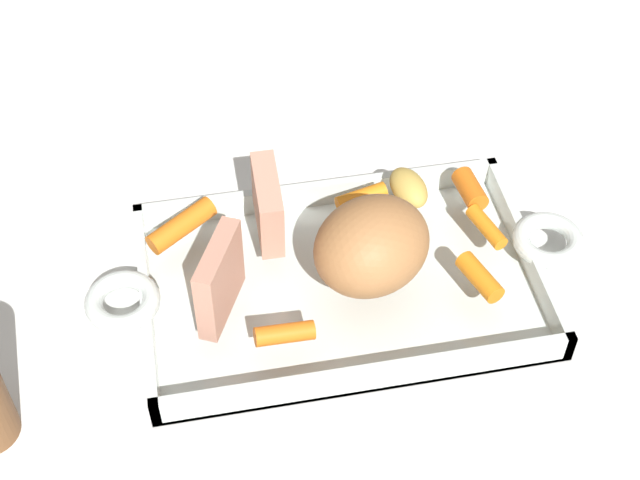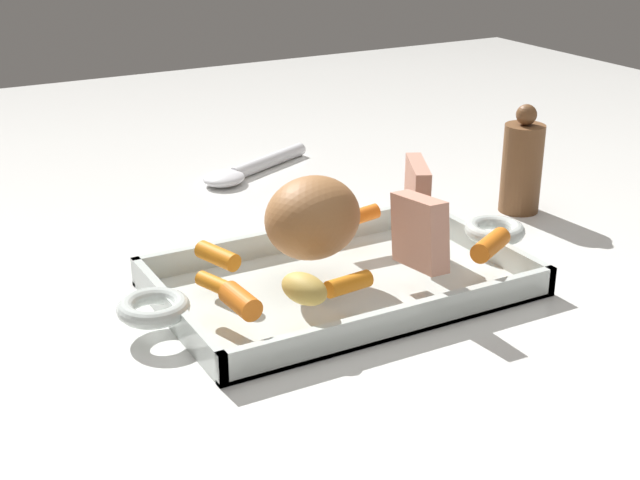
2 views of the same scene
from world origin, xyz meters
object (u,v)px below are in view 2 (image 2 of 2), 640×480
(roast_slice_thick, at_px, (417,197))
(baby_carrot_southwest, at_px, (358,217))
(roast_slice_outer, at_px, (420,232))
(pepper_mill, at_px, (522,166))
(pork_roast, at_px, (313,218))
(baby_carrot_northwest, at_px, (240,301))
(roasting_dish, at_px, (341,281))
(baby_carrot_long, at_px, (491,245))
(baby_carrot_center_right, at_px, (218,256))
(serving_spoon, at_px, (246,170))
(baby_carrot_center_left, at_px, (217,285))
(baby_carrot_southeast, at_px, (348,284))
(potato_whole, at_px, (304,289))

(roast_slice_thick, distance_m, baby_carrot_southwest, 0.07)
(roast_slice_outer, xyz_separation_m, pepper_mill, (-0.26, -0.15, -0.01))
(pork_roast, relative_size, baby_carrot_northwest, 2.49)
(pork_roast, relative_size, pepper_mill, 0.78)
(roasting_dish, xyz_separation_m, baby_carrot_long, (-0.14, 0.07, 0.04))
(baby_carrot_long, distance_m, baby_carrot_center_right, 0.28)
(baby_carrot_long, relative_size, baby_carrot_southwest, 1.35)
(baby_carrot_long, height_order, serving_spoon, baby_carrot_long)
(baby_carrot_center_left, bearing_deg, baby_carrot_southeast, 151.33)
(baby_carrot_center_left, bearing_deg, roast_slice_thick, -170.34)
(baby_carrot_long, xyz_separation_m, pepper_mill, (-0.18, -0.16, 0.01))
(pork_roast, height_order, serving_spoon, pork_roast)
(baby_carrot_center_right, xyz_separation_m, potato_whole, (-0.04, 0.12, 0.00))
(baby_carrot_long, bearing_deg, roast_slice_outer, -9.29)
(baby_carrot_northwest, bearing_deg, pepper_mill, -161.12)
(baby_carrot_southeast, relative_size, pepper_mill, 0.36)
(roasting_dish, bearing_deg, baby_carrot_center_right, -21.36)
(roast_slice_thick, height_order, baby_carrot_northwest, roast_slice_thick)
(pork_roast, distance_m, pepper_mill, 0.36)
(pepper_mill, bearing_deg, roast_slice_outer, 29.65)
(roasting_dish, relative_size, baby_carrot_southwest, 9.15)
(baby_carrot_southeast, distance_m, baby_carrot_center_left, 0.12)
(baby_carrot_southeast, bearing_deg, baby_carrot_southwest, -123.94)
(baby_carrot_southeast, bearing_deg, baby_carrot_center_right, -55.15)
(pork_roast, distance_m, baby_carrot_southwest, 0.11)
(roasting_dish, xyz_separation_m, baby_carrot_northwest, (0.14, 0.06, 0.04))
(roast_slice_thick, relative_size, baby_carrot_southeast, 1.53)
(roast_slice_outer, bearing_deg, potato_whole, 7.88)
(baby_carrot_southeast, relative_size, potato_whole, 0.95)
(roasting_dish, bearing_deg, baby_carrot_northwest, 23.83)
(serving_spoon, bearing_deg, baby_carrot_southeast, 51.99)
(roast_slice_thick, bearing_deg, baby_carrot_southwest, -43.04)
(roast_slice_thick, distance_m, baby_carrot_center_right, 0.24)
(baby_carrot_northwest, bearing_deg, baby_carrot_center_left, -87.40)
(pork_roast, xyz_separation_m, serving_spoon, (-0.09, -0.38, -0.07))
(baby_carrot_northwest, relative_size, serving_spoon, 0.21)
(pork_roast, bearing_deg, roasting_dish, 138.86)
(roast_slice_outer, height_order, potato_whole, roast_slice_outer)
(pork_roast, relative_size, baby_carrot_southwest, 2.11)
(baby_carrot_long, xyz_separation_m, baby_carrot_center_left, (0.29, -0.05, -0.00))
(baby_carrot_southwest, distance_m, potato_whole, 0.21)
(serving_spoon, bearing_deg, baby_carrot_southwest, 63.58)
(pepper_mill, bearing_deg, roasting_dish, 16.60)
(pork_roast, bearing_deg, roast_slice_thick, -175.69)
(pork_roast, height_order, baby_carrot_southeast, pork_roast)
(roast_slice_thick, xyz_separation_m, baby_carrot_southwest, (0.05, -0.05, -0.03))
(roast_slice_outer, relative_size, serving_spoon, 0.35)
(baby_carrot_southwest, bearing_deg, roast_slice_thick, 136.96)
(pork_roast, relative_size, baby_carrot_center_right, 2.15)
(baby_carrot_long, bearing_deg, potato_whole, 1.59)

